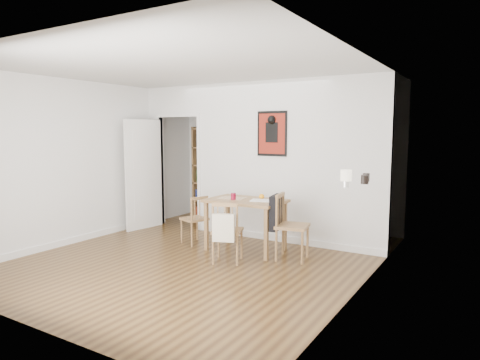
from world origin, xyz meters
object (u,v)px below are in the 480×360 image
Objects in this scene: chair_left at (194,219)px; bookshelf at (212,175)px; mantel_lamp at (346,176)px; chair_front at (227,231)px; ceramic_jar_b at (366,177)px; dining_table at (246,206)px; red_glass at (233,196)px; ceramic_jar_a at (365,179)px; notebook at (261,200)px; orange_fruit at (262,197)px; chair_right at (291,226)px; fireplace at (361,229)px.

bookshelf is (-0.78, 1.62, 0.54)m from chair_left.
bookshelf is at bearing 146.44° from mantel_lamp.
chair_front is 8.06× the size of ceramic_jar_b.
chair_front is at bearing -161.05° from ceramic_jar_b.
red_glass reaches higher than dining_table.
ceramic_jar_b is (-0.05, 0.26, -0.00)m from ceramic_jar_a.
mantel_lamp is 0.68m from ceramic_jar_b.
notebook is at bearing 3.49° from chair_left.
chair_left is 7.37× the size of ceramic_jar_b.
ceramic_jar_a is 0.26m from ceramic_jar_b.
orange_fruit is at bearing 115.51° from notebook.
bookshelf is 17.78× the size of ceramic_jar_b.
chair_right is at bearing 38.80° from chair_front.
ceramic_jar_b is (1.52, -0.04, 0.43)m from notebook.
chair_right is at bearing -20.30° from orange_fruit.
bookshelf is (-2.46, 1.62, 0.44)m from chair_right.
ceramic_jar_b is at bearing 85.96° from mantel_lamp.
ceramic_jar_b is at bearing 97.51° from fireplace.
fireplace is 4.31× the size of notebook.
orange_fruit reaches higher than notebook.
chair_left is 0.41× the size of bookshelf.
mantel_lamp is (1.88, -0.61, 0.46)m from red_glass.
bookshelf is at bearing 146.59° from chair_right.
chair_right reaches higher than chair_front.
chair_right is 3.21× the size of notebook.
chair_left is 2.87m from ceramic_jar_a.
mantel_lamp is (3.42, -2.27, 0.36)m from bookshelf.
chair_left is 1.20m from orange_fruit.
dining_table is 0.96m from chair_left.
notebook is at bearing 169.04° from ceramic_jar_a.
ceramic_jar_b is (1.01, 0.03, 0.73)m from chair_right.
fireplace is 1.72m from orange_fruit.
red_glass is 0.91× the size of ceramic_jar_a.
red_glass is at bearing -177.63° from chair_right.
ceramic_jar_a reaches higher than red_glass.
mantel_lamp is (-0.09, -0.35, 0.67)m from fireplace.
notebook is at bearing 73.95° from chair_front.
dining_table is at bearing -143.17° from orange_fruit.
chair_left is at bearing 173.86° from fireplace.
ceramic_jar_b is at bearing 1.93° from red_glass.
ceramic_jar_a reaches higher than dining_table.
bookshelf is 18.95× the size of red_glass.
notebook is (0.18, 0.63, 0.35)m from chair_front.
chair_left is at bearing 166.22° from mantel_lamp.
dining_table is 1.46× the size of chair_left.
red_glass is at bearing 172.63° from fireplace.
chair_right is 1.41m from mantel_lamp.
orange_fruit is (0.11, 0.77, 0.38)m from chair_front.
chair_right is 0.50× the size of bookshelf.
chair_right is 4.71× the size of mantel_lamp.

